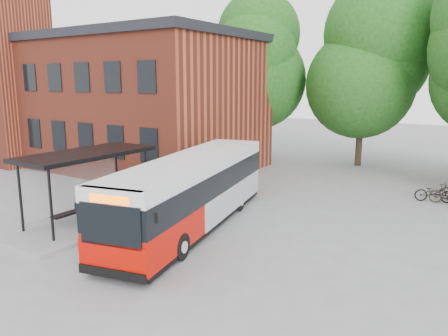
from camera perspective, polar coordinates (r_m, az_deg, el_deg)
The scene contains 9 objects.
ground at distance 16.32m, azimuth -3.96°, elevation -8.80°, with size 100.00×100.00×0.00m, color slate.
station_building at distance 30.79m, azimuth -13.38°, elevation 8.49°, with size 18.40×10.40×8.50m, color maroon, non-canonical shape.
clock_tower at distance 33.30m, azimuth -26.48°, elevation 16.20°, with size 5.20×5.20×18.20m, color maroon, non-canonical shape.
bus_shelter at distance 18.25m, azimuth -17.31°, elevation -2.37°, with size 3.60×7.00×2.90m, color black, non-canonical shape.
tree_0 at distance 32.07m, azimuth 4.82°, elevation 11.09°, with size 7.92×7.92×11.00m, color #164612, non-canonical shape.
tree_1 at distance 30.34m, azimuth 17.63°, elevation 10.03°, with size 7.92×7.92×10.40m, color #164612, non-canonical shape.
city_bus at distance 16.91m, azimuth -4.13°, elevation -3.21°, with size 2.30×10.81×2.75m, color #BF0B01, non-canonical shape.
bicycle_0 at distance 22.78m, azimuth 25.75°, elevation -2.92°, with size 0.59×1.70×0.89m, color black.
bicycle_1 at distance 22.56m, azimuth 27.09°, elevation -3.12°, with size 0.44×1.55×0.93m, color #2F2B23.
Camera 1 is at (9.32, -12.17, 5.61)m, focal length 35.00 mm.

